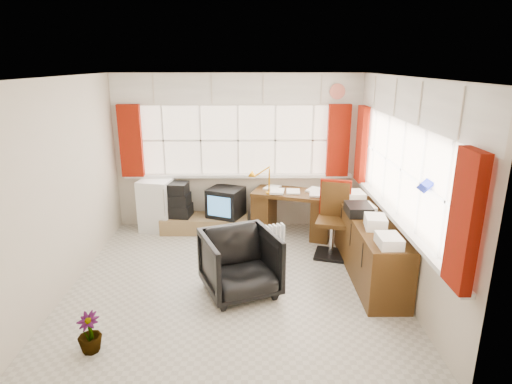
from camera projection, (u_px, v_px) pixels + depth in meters
ground at (235, 282)px, 5.40m from camera, size 4.00×4.00×0.00m
room_walls at (233, 166)px, 4.96m from camera, size 4.00×4.00×4.00m
window_back at (238, 171)px, 6.98m from camera, size 3.70×0.12×3.60m
window_right at (395, 211)px, 5.14m from camera, size 0.12×3.70×3.60m
curtains at (303, 153)px, 5.86m from camera, size 3.83×3.83×1.15m
overhead_cabinets at (309, 94)px, 5.69m from camera, size 3.98×3.98×0.48m
desk at (293, 211)px, 6.79m from camera, size 1.35×0.96×0.74m
desk_lamp at (269, 175)px, 6.53m from camera, size 0.18×0.16×0.43m
task_chair at (334, 216)px, 6.05m from camera, size 0.55×0.57×1.07m
office_chair at (240, 263)px, 5.04m from camera, size 1.07×1.08×0.76m
radiator at (271, 249)px, 5.77m from camera, size 0.41×0.28×0.57m
credenza at (369, 246)px, 5.49m from camera, size 0.50×2.00×0.85m
file_tray at (358, 210)px, 5.56m from camera, size 0.31×0.40×0.13m
tv_bench at (205, 223)px, 7.00m from camera, size 1.40×0.50×0.25m
crt_tv at (226, 202)px, 6.90m from camera, size 0.66×0.63×0.47m
hifi_stack at (174, 201)px, 6.90m from camera, size 0.58×0.41×0.56m
mini_fridge at (157, 205)px, 6.98m from camera, size 0.58×0.59×0.85m
spray_bottle_a at (209, 246)px, 6.06m from camera, size 0.15×0.15×0.31m
spray_bottle_b at (221, 239)px, 6.42m from camera, size 0.13×0.13×0.20m
flower_vase at (89, 333)px, 4.04m from camera, size 0.28×0.28×0.40m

